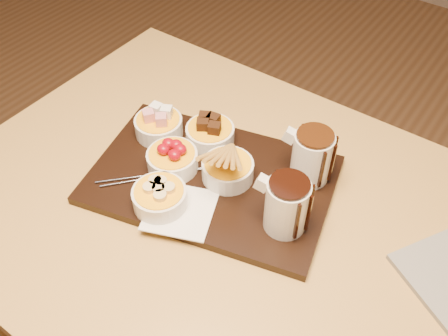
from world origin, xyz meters
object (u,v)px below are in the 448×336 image
Objects in this scene: pitcher_dark_chocolate at (287,206)px; serving_board at (212,180)px; dining_table at (251,251)px; pitcher_milk_chocolate at (312,157)px; bowl_strawberries at (172,161)px.

serving_board is at bearing 160.02° from pitcher_dark_chocolate.
serving_board is 4.44× the size of pitcher_dark_chocolate.
pitcher_milk_chocolate is (0.04, 0.14, 0.17)m from dining_table.
pitcher_dark_chocolate is at bearing 13.35° from dining_table.
dining_table is at bearing -117.92° from pitcher_milk_chocolate.
dining_table is 11.59× the size of pitcher_dark_chocolate.
bowl_strawberries is 0.25m from pitcher_dark_chocolate.
bowl_strawberries reaches higher than serving_board.
dining_table is 0.24m from bowl_strawberries.
bowl_strawberries is at bearing 167.35° from pitcher_dark_chocolate.
pitcher_dark_chocolate and pitcher_milk_chocolate have the same top height.
serving_board is 4.44× the size of pitcher_milk_chocolate.
dining_table is at bearing -2.22° from bowl_strawberries.
pitcher_dark_chocolate is at bearing -19.98° from serving_board.
serving_board is 4.60× the size of bowl_strawberries.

